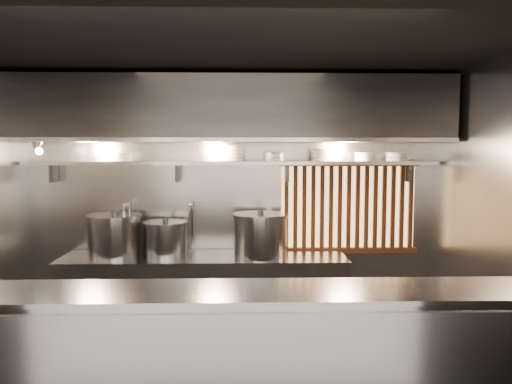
{
  "coord_description": "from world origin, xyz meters",
  "views": [
    {
      "loc": [
        0.11,
        -4.09,
        2.03
      ],
      "look_at": [
        0.24,
        0.55,
        1.63
      ],
      "focal_mm": 35.0,
      "sensor_mm": 36.0,
      "label": 1
    }
  ],
  "objects_px": {
    "stock_pot_mid": "(166,238)",
    "stock_pot_right": "(261,235)",
    "pendant_bulb": "(223,156)",
    "heat_lamp": "(37,145)",
    "stock_pot_left": "(115,235)"
  },
  "relations": [
    {
      "from": "stock_pot_mid",
      "to": "stock_pot_right",
      "type": "distance_m",
      "value": 1.02
    },
    {
      "from": "pendant_bulb",
      "to": "stock_pot_mid",
      "type": "relative_size",
      "value": 0.31
    },
    {
      "from": "heat_lamp",
      "to": "pendant_bulb",
      "type": "relative_size",
      "value": 1.87
    },
    {
      "from": "heat_lamp",
      "to": "stock_pot_left",
      "type": "bearing_deg",
      "value": 25.33
    },
    {
      "from": "heat_lamp",
      "to": "stock_pot_mid",
      "type": "distance_m",
      "value": 1.58
    },
    {
      "from": "pendant_bulb",
      "to": "stock_pot_right",
      "type": "xyz_separation_m",
      "value": [
        0.4,
        -0.11,
        -0.83
      ]
    },
    {
      "from": "heat_lamp",
      "to": "stock_pot_mid",
      "type": "relative_size",
      "value": 0.58
    },
    {
      "from": "stock_pot_right",
      "to": "heat_lamp",
      "type": "bearing_deg",
      "value": -173.83
    },
    {
      "from": "stock_pot_mid",
      "to": "pendant_bulb",
      "type": "bearing_deg",
      "value": 2.18
    },
    {
      "from": "heat_lamp",
      "to": "pendant_bulb",
      "type": "bearing_deg",
      "value": 11.0
    },
    {
      "from": "heat_lamp",
      "to": "pendant_bulb",
      "type": "height_order",
      "value": "heat_lamp"
    },
    {
      "from": "heat_lamp",
      "to": "stock_pot_left",
      "type": "distance_m",
      "value": 1.19
    },
    {
      "from": "stock_pot_mid",
      "to": "stock_pot_right",
      "type": "height_order",
      "value": "stock_pot_right"
    },
    {
      "from": "stock_pot_mid",
      "to": "stock_pot_right",
      "type": "xyz_separation_m",
      "value": [
        1.01,
        -0.09,
        0.05
      ]
    },
    {
      "from": "stock_pot_mid",
      "to": "stock_pot_right",
      "type": "bearing_deg",
      "value": -5.01
    }
  ]
}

